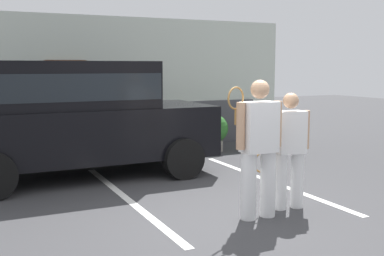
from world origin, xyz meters
TOP-DOWN VIEW (x-y plane):
  - ground_plane at (0.00, 0.00)m, footprint 40.00×40.00m
  - parking_stripe_1 at (-0.89, 1.50)m, footprint 0.12×4.40m
  - parking_stripe_2 at (1.67, 1.50)m, footprint 0.12×4.40m
  - house_frontage at (-0.01, 5.81)m, footprint 9.41×0.40m
  - parked_suv at (-1.25, 3.26)m, footprint 4.60×2.16m
  - tennis_player_man at (0.38, -0.09)m, footprint 0.80×0.28m
  - tennis_player_woman at (0.99, 0.08)m, footprint 0.85×0.29m
  - potted_plant_by_porch at (2.18, 4.48)m, footprint 0.66×0.66m
  - potted_plant_secondary at (3.24, 4.43)m, footprint 0.62×0.62m

SIDE VIEW (x-z plane):
  - ground_plane at x=0.00m, z-range 0.00..0.00m
  - parking_stripe_1 at x=-0.89m, z-range 0.00..0.01m
  - parking_stripe_2 at x=1.67m, z-range 0.00..0.01m
  - potted_plant_secondary at x=3.24m, z-range 0.04..0.86m
  - potted_plant_by_porch at x=2.18m, z-range 0.05..0.91m
  - tennis_player_woman at x=0.99m, z-range 0.03..1.64m
  - tennis_player_man at x=0.38m, z-range 0.04..1.84m
  - parked_suv at x=-1.25m, z-range 0.12..2.17m
  - house_frontage at x=-0.01m, z-range -0.09..3.01m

